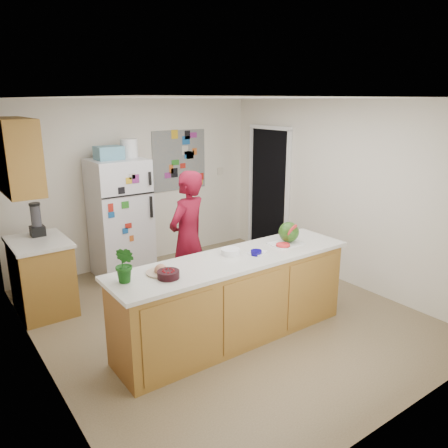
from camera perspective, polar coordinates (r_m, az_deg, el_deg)
floor at (r=5.35m, az=-0.23°, el=-11.83°), size 4.00×4.50×0.02m
wall_back at (r=6.82m, az=-11.35°, el=5.20°), size 4.00×0.02×2.50m
wall_left at (r=4.12m, az=-23.71°, el=-2.88°), size 0.02×4.50×2.50m
wall_right at (r=6.25m, az=15.00°, el=3.99°), size 0.02×4.50×2.50m
ceiling at (r=4.74m, az=-0.27°, el=16.25°), size 4.00×4.50×0.02m
doorway at (r=7.26m, az=5.93°, el=4.21°), size 0.03×0.85×2.04m
peninsula_base at (r=4.69m, az=1.33°, el=-9.93°), size 2.60×0.62×0.88m
peninsula_top at (r=4.50m, az=1.37°, el=-4.66°), size 2.68×0.70×0.04m
side_counter_base at (r=5.70m, az=-22.64°, el=-6.48°), size 0.60×0.80×0.86m
side_counter_top at (r=5.56m, az=-23.13°, el=-2.17°), size 0.64×0.84×0.04m
upper_cabinets at (r=5.28m, az=-25.59°, el=8.04°), size 0.35×1.00×0.80m
refrigerator at (r=6.40m, az=-13.39°, el=0.69°), size 0.75×0.70×1.70m
fridge_top_bin at (r=6.19m, az=-14.82°, el=8.97°), size 0.35×0.28×0.18m
photo_collage at (r=7.09m, az=-5.84°, el=8.28°), size 0.95×0.01×0.95m
person at (r=5.39m, az=-4.75°, el=-1.88°), size 0.72×0.61×1.68m
blender_appliance at (r=5.69m, az=-23.31°, el=0.42°), size 0.12×0.12×0.38m
cutting_board at (r=4.95m, az=8.06°, el=-2.57°), size 0.37×0.28×0.01m
watermelon at (r=4.97m, az=8.46°, el=-1.05°), size 0.23×0.23×0.23m
watermelon_slice at (r=4.85m, az=7.72°, el=-2.72°), size 0.15×0.15×0.02m
cherry_bowl at (r=4.02m, az=-7.27°, el=-6.56°), size 0.21×0.21×0.07m
white_bowl at (r=4.58m, az=0.85°, el=-3.62°), size 0.24×0.24×0.06m
cobalt_bowl at (r=4.58m, az=4.23°, el=-3.75°), size 0.16×0.16×0.05m
plate at (r=4.15m, az=-8.26°, el=-6.27°), size 0.29×0.29×0.02m
paper_towel at (r=4.62m, az=4.40°, el=-3.76°), size 0.22×0.21×0.02m
keys at (r=4.86m, az=8.57°, el=-2.93°), size 0.09×0.05×0.01m
potted_plant at (r=3.94m, az=-12.79°, el=-5.20°), size 0.21×0.23×0.34m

